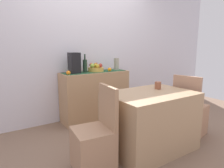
{
  "coord_description": "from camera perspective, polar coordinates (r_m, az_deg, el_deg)",
  "views": [
    {
      "loc": [
        -1.64,
        -2.18,
        1.32
      ],
      "look_at": [
        0.03,
        0.38,
        0.73
      ],
      "focal_mm": 32.69,
      "sensor_mm": 36.0,
      "label": 1
    }
  ],
  "objects": [
    {
      "name": "ground_plane",
      "position": [
        3.04,
        3.61,
        -15.09
      ],
      "size": [
        6.4,
        6.4,
        0.02
      ],
      "primitive_type": "cube",
      "color": "#816451",
      "rests_on": "ground"
    },
    {
      "name": "room_wall_rear",
      "position": [
        3.74,
        -7.22,
        11.28
      ],
      "size": [
        6.4,
        0.06,
        2.7
      ],
      "primitive_type": "cube",
      "color": "silver",
      "rests_on": "ground"
    },
    {
      "name": "sideboard_console",
      "position": [
        3.63,
        -4.73,
        -3.33
      ],
      "size": [
        1.18,
        0.42,
        0.86
      ],
      "primitive_type": "cube",
      "color": "tan",
      "rests_on": "ground"
    },
    {
      "name": "table_runner",
      "position": [
        3.55,
        -4.84,
        3.46
      ],
      "size": [
        1.11,
        0.32,
        0.01
      ],
      "primitive_type": "cube",
      "color": "#225132",
      "rests_on": "sideboard_console"
    },
    {
      "name": "fruit_bowl",
      "position": [
        3.55,
        -4.53,
        4.08
      ],
      "size": [
        0.27,
        0.27,
        0.07
      ],
      "primitive_type": "cylinder",
      "color": "gold",
      "rests_on": "table_runner"
    },
    {
      "name": "apple_center",
      "position": [
        3.57,
        -3.24,
        5.24
      ],
      "size": [
        0.07,
        0.07,
        0.07
      ],
      "primitive_type": "sphere",
      "color": "#AC3328",
      "rests_on": "fruit_bowl"
    },
    {
      "name": "apple_upper",
      "position": [
        3.57,
        -4.62,
        5.2
      ],
      "size": [
        0.07,
        0.07,
        0.07
      ],
      "primitive_type": "sphere",
      "color": "gold",
      "rests_on": "fruit_bowl"
    },
    {
      "name": "apple_rear",
      "position": [
        3.48,
        -5.55,
        5.14
      ],
      "size": [
        0.08,
        0.08,
        0.08
      ],
      "primitive_type": "sphere",
      "color": "#94B13F",
      "rests_on": "fruit_bowl"
    },
    {
      "name": "apple_front",
      "position": [
        3.49,
        -4.07,
        5.09
      ],
      "size": [
        0.07,
        0.07,
        0.07
      ],
      "primitive_type": "sphere",
      "color": "gold",
      "rests_on": "fruit_bowl"
    },
    {
      "name": "apple_right",
      "position": [
        3.63,
        -4.53,
        5.37
      ],
      "size": [
        0.08,
        0.08,
        0.08
      ],
      "primitive_type": "sphere",
      "color": "#A6371B",
      "rests_on": "fruit_bowl"
    },
    {
      "name": "apple_left",
      "position": [
        3.57,
        -5.72,
        5.26
      ],
      "size": [
        0.08,
        0.08,
        0.08
      ],
      "primitive_type": "sphere",
      "color": "red",
      "rests_on": "fruit_bowl"
    },
    {
      "name": "wine_bottle",
      "position": [
        3.45,
        -7.56,
        5.1
      ],
      "size": [
        0.07,
        0.07,
        0.31
      ],
      "color": "#1F3725",
      "rests_on": "sideboard_console"
    },
    {
      "name": "coffee_maker",
      "position": [
        3.37,
        -10.51,
        5.77
      ],
      "size": [
        0.16,
        0.18,
        0.34
      ],
      "primitive_type": "cube",
      "color": "black",
      "rests_on": "sideboard_console"
    },
    {
      "name": "ceramic_vase",
      "position": [
        3.77,
        1.25,
        5.57
      ],
      "size": [
        0.09,
        0.09,
        0.22
      ],
      "primitive_type": "cylinder",
      "color": "#9D9986",
      "rests_on": "sideboard_console"
    },
    {
      "name": "orange_loose_far",
      "position": [
        3.24,
        -12.09,
        3.1
      ],
      "size": [
        0.07,
        0.07,
        0.07
      ],
      "primitive_type": "sphere",
      "color": "orange",
      "rests_on": "sideboard_console"
    },
    {
      "name": "orange_loose_end",
      "position": [
        3.59,
        -0.69,
        4.08
      ],
      "size": [
        0.07,
        0.07,
        0.07
      ],
      "primitive_type": "sphere",
      "color": "orange",
      "rests_on": "sideboard_console"
    },
    {
      "name": "dining_table",
      "position": [
        2.67,
        10.57,
        -10.15
      ],
      "size": [
        1.07,
        0.75,
        0.74
      ],
      "primitive_type": "cube",
      "color": "tan",
      "rests_on": "ground"
    },
    {
      "name": "coffee_cup",
      "position": [
        2.78,
        12.73,
        -0.38
      ],
      "size": [
        0.08,
        0.08,
        0.1
      ],
      "primitive_type": "cylinder",
      "color": "brown",
      "rests_on": "dining_table"
    },
    {
      "name": "chair_near_window",
      "position": [
        2.27,
        -4.95,
        -16.74
      ],
      "size": [
        0.44,
        0.44,
        0.9
      ],
      "color": "tan",
      "rests_on": "ground"
    },
    {
      "name": "chair_by_corner",
      "position": [
        3.27,
        20.86,
        -8.6
      ],
      "size": [
        0.48,
        0.48,
        0.9
      ],
      "color": "#AD7C5C",
      "rests_on": "ground"
    }
  ]
}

